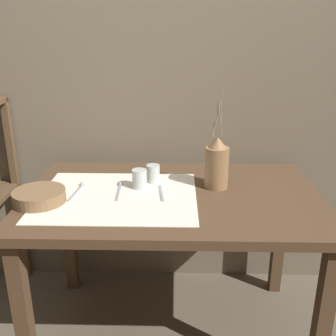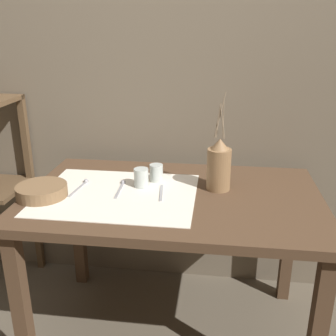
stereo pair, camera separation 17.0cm
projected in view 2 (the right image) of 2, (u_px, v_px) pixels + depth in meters
ground_plane at (172, 330)px, 2.00m from camera, size 12.00×12.00×0.00m
stone_wall_back at (185, 77)px, 2.07m from camera, size 7.00×0.06×2.40m
wooden_table at (173, 213)px, 1.77m from camera, size 1.30×0.81×0.76m
linen_cloth at (118, 194)px, 1.73m from camera, size 0.68×0.55×0.00m
pitcher_with_flowers at (219, 166)px, 1.75m from camera, size 0.11×0.11×0.44m
wooden_bowl at (42, 191)px, 1.70m from camera, size 0.22×0.22×0.05m
glass_tumbler_near at (141, 178)px, 1.79m from camera, size 0.07×0.07×0.09m
glass_tumbler_far at (156, 173)px, 1.86m from camera, size 0.06×0.06×0.08m
spoon_inner at (83, 184)px, 1.82m from camera, size 0.04×0.19×0.02m
spoon_outer at (122, 185)px, 1.81m from camera, size 0.03×0.19×0.02m
knife_center at (161, 193)px, 1.73m from camera, size 0.03×0.18×0.00m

